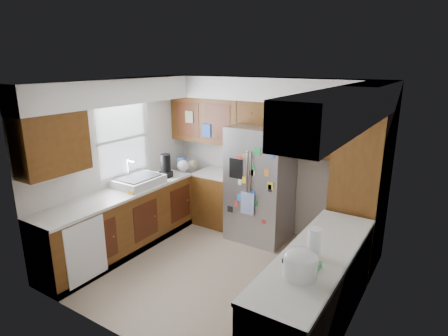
{
  "coord_description": "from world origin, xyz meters",
  "views": [
    {
      "loc": [
        2.49,
        -3.75,
        2.74
      ],
      "look_at": [
        -0.12,
        0.35,
        1.34
      ],
      "focal_mm": 30.0,
      "sensor_mm": 36.0,
      "label": 1
    }
  ],
  "objects_px": {
    "paper_towel": "(314,242)",
    "fridge": "(260,184)",
    "pantry": "(360,191)",
    "rice_cooker": "(300,263)"
  },
  "relations": [
    {
      "from": "pantry",
      "to": "fridge",
      "type": "xyz_separation_m",
      "value": [
        -1.5,
        0.05,
        -0.17
      ]
    },
    {
      "from": "paper_towel",
      "to": "fridge",
      "type": "bearing_deg",
      "value": 130.07
    },
    {
      "from": "rice_cooker",
      "to": "paper_towel",
      "type": "height_order",
      "value": "paper_towel"
    },
    {
      "from": "fridge",
      "to": "paper_towel",
      "type": "relative_size",
      "value": 6.24
    },
    {
      "from": "fridge",
      "to": "paper_towel",
      "type": "height_order",
      "value": "fridge"
    },
    {
      "from": "pantry",
      "to": "fridge",
      "type": "distance_m",
      "value": 1.51
    },
    {
      "from": "fridge",
      "to": "rice_cooker",
      "type": "relative_size",
      "value": 5.87
    },
    {
      "from": "rice_cooker",
      "to": "paper_towel",
      "type": "bearing_deg",
      "value": 92.99
    },
    {
      "from": "pantry",
      "to": "fridge",
      "type": "height_order",
      "value": "pantry"
    },
    {
      "from": "pantry",
      "to": "rice_cooker",
      "type": "distance_m",
      "value": 2.12
    }
  ]
}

